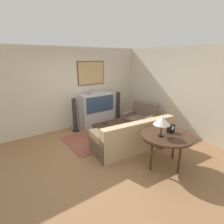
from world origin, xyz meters
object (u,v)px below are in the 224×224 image
(armchair, at_px, (141,120))
(coffee_table, at_px, (110,125))
(couch, at_px, (133,138))
(mantel_clock, at_px, (171,129))
(tv, at_px, (97,109))
(speaker_tower_right, at_px, (118,107))
(console_table, at_px, (167,137))
(table_lamp, at_px, (162,121))
(speaker_tower_left, at_px, (75,116))

(armchair, relative_size, coffee_table, 1.12)
(couch, xyz_separation_m, mantel_clock, (0.20, -0.98, 0.55))
(tv, bearing_deg, speaker_tower_right, -4.96)
(speaker_tower_right, bearing_deg, coffee_table, -137.67)
(console_table, bearing_deg, speaker_tower_right, 71.93)
(tv, xyz_separation_m, armchair, (1.10, -1.10, -0.31))
(coffee_table, bearing_deg, armchair, -3.39)
(table_lamp, distance_m, speaker_tower_left, 3.08)
(couch, bearing_deg, table_lamp, 88.02)
(console_table, xyz_separation_m, speaker_tower_left, (-0.82, 2.99, -0.17))
(coffee_table, distance_m, speaker_tower_left, 1.22)
(speaker_tower_right, bearing_deg, speaker_tower_left, 180.00)
(couch, xyz_separation_m, coffee_table, (-0.02, 1.03, 0.05))
(table_lamp, bearing_deg, coffee_table, 86.78)
(couch, relative_size, coffee_table, 2.18)
(speaker_tower_right, bearing_deg, armchair, -78.53)
(tv, distance_m, couch, 2.08)
(armchair, relative_size, speaker_tower_left, 1.02)
(table_lamp, relative_size, speaker_tower_left, 0.40)
(speaker_tower_right, bearing_deg, tv, 175.04)
(couch, bearing_deg, tv, -87.71)
(console_table, bearing_deg, speaker_tower_left, 105.28)
(armchair, relative_size, mantel_clock, 6.63)
(console_table, bearing_deg, mantel_clock, 10.42)
(table_lamp, bearing_deg, tv, 85.17)
(tv, relative_size, mantel_clock, 7.17)
(tv, distance_m, coffee_table, 1.06)
(tv, bearing_deg, table_lamp, -94.83)
(armchair, distance_m, speaker_tower_left, 2.26)
(table_lamp, distance_m, mantel_clock, 0.43)
(tv, bearing_deg, coffee_table, -97.95)
(tv, distance_m, speaker_tower_left, 0.90)
(couch, bearing_deg, console_table, 98.21)
(tv, xyz_separation_m, speaker_tower_left, (-0.90, -0.08, -0.05))
(armchair, xyz_separation_m, mantel_clock, (-1.02, -1.94, 0.58))
(console_table, relative_size, speaker_tower_left, 1.00)
(coffee_table, bearing_deg, speaker_tower_right, 42.33)
(table_lamp, distance_m, speaker_tower_right, 3.23)
(tv, height_order, console_table, tv)
(table_lamp, xyz_separation_m, mantel_clock, (0.34, -0.00, -0.26))
(tv, relative_size, speaker_tower_left, 1.10)
(tv, distance_m, armchair, 1.59)
(armchair, relative_size, speaker_tower_right, 1.02)
(armchair, relative_size, console_table, 1.02)
(armchair, xyz_separation_m, speaker_tower_left, (-2.00, 1.02, 0.26))
(console_table, relative_size, mantel_clock, 6.50)
(armchair, bearing_deg, console_table, -44.11)
(table_lamp, bearing_deg, armchair, 54.97)
(table_lamp, xyz_separation_m, speaker_tower_right, (1.15, 2.96, -0.59))
(armchair, height_order, coffee_table, armchair)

